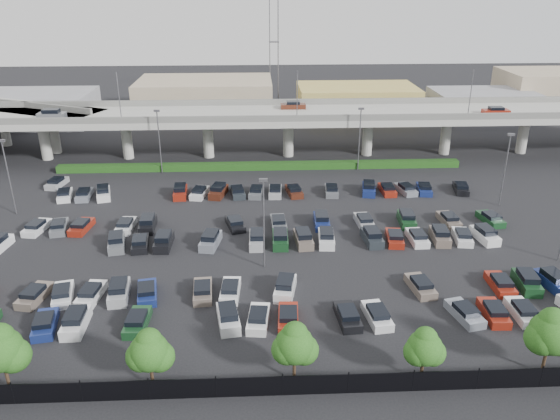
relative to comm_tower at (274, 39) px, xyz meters
name	(u,v)px	position (x,y,z in m)	size (l,w,h in m)	color
ground	(263,235)	(-4.00, -74.00, -15.61)	(280.00, 280.00, 0.00)	black
overpass	(258,118)	(-4.25, -42.01, -8.64)	(150.00, 13.00, 15.80)	#999A92
hedge	(261,166)	(-4.00, -49.00, -15.06)	(66.00, 1.60, 1.10)	#143B11
fence	(269,386)	(-4.05, -102.00, -14.71)	(70.00, 0.10, 2.00)	black
tree_row	(278,345)	(-3.30, -100.53, -12.09)	(65.07, 3.66, 5.94)	#332316
parked_cars	(261,242)	(-4.33, -77.13, -14.99)	(63.11, 41.67, 1.67)	white
light_poles	(228,183)	(-8.12, -72.00, -9.37)	(66.90, 48.38, 10.30)	#535258
distant_buildings	(313,99)	(8.38, -12.19, -11.87)	(138.00, 24.00, 9.00)	gray
comm_tower	(274,39)	(0.00, 0.00, 0.00)	(2.40, 2.40, 30.00)	#535258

